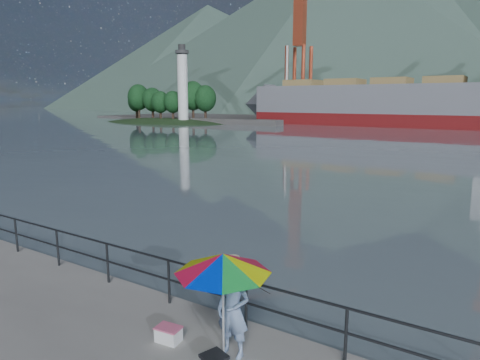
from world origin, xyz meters
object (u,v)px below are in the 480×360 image
beach_umbrella (223,263)px  bulk_carrier (413,102)px  cooler_bag (169,335)px  fisherman (233,310)px

beach_umbrella → bulk_carrier: 74.87m
cooler_bag → bulk_carrier: (-10.66, 73.89, 3.97)m
fisherman → bulk_carrier: size_ratio=0.03×
fisherman → beach_umbrella: size_ratio=0.85×
fisherman → cooler_bag: fisherman is taller
cooler_bag → fisherman: bearing=7.3°
beach_umbrella → bulk_carrier: size_ratio=0.04×
beach_umbrella → cooler_bag: 2.08m
fisherman → bulk_carrier: bulk_carrier is taller
beach_umbrella → bulk_carrier: bearing=99.2°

